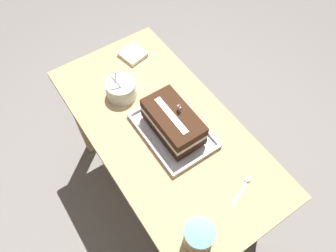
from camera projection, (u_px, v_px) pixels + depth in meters
ground_plane at (165, 190)px, 2.06m from camera, size 8.00×8.00×0.00m
dining_table at (163, 141)px, 1.54m from camera, size 1.19×0.60×0.74m
foil_tray at (173, 131)px, 1.42m from camera, size 0.36×0.25×0.02m
birthday_cake at (173, 122)px, 1.35m from camera, size 0.28×0.15×0.16m
bowl_stack at (121, 89)px, 1.50m from camera, size 0.15×0.15×0.14m
ice_cream_tub at (199, 236)px, 1.13m from camera, size 0.11×0.11×0.10m
serving_spoon_near_tray at (245, 184)px, 1.28m from camera, size 0.07×0.15×0.01m
napkin_pile at (133, 54)px, 1.66m from camera, size 0.14×0.13×0.02m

